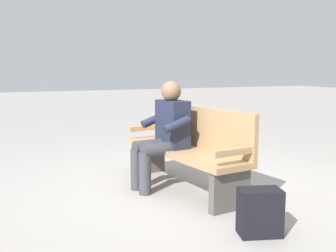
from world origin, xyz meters
TOP-DOWN VIEW (x-y plane):
  - ground_plane at (0.00, 0.00)m, footprint 40.00×40.00m
  - bench_near at (0.01, -0.07)m, footprint 1.84×0.68m
  - person_seated at (0.12, 0.17)m, footprint 0.60×0.60m
  - backpack at (-1.35, -0.00)m, footprint 0.32×0.38m

SIDE VIEW (x-z plane):
  - ground_plane at x=0.00m, z-range 0.00..0.00m
  - backpack at x=-1.35m, z-range 0.00..0.37m
  - bench_near at x=0.01m, z-range 0.01..0.91m
  - person_seated at x=0.12m, z-range 0.04..1.22m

